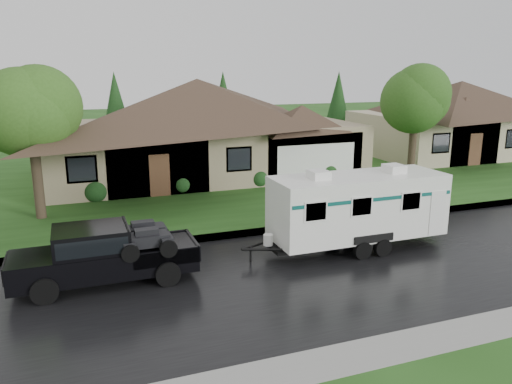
# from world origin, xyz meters

# --- Properties ---
(ground) EXTENTS (140.00, 140.00, 0.00)m
(ground) POSITION_xyz_m (0.00, 0.00, 0.00)
(ground) COLOR #214917
(ground) RESTS_ON ground
(road) EXTENTS (140.00, 8.00, 0.01)m
(road) POSITION_xyz_m (0.00, -2.00, 0.01)
(road) COLOR black
(road) RESTS_ON ground
(curb) EXTENTS (140.00, 0.50, 0.15)m
(curb) POSITION_xyz_m (0.00, 2.25, 0.07)
(curb) COLOR gray
(curb) RESTS_ON ground
(lawn) EXTENTS (140.00, 26.00, 0.15)m
(lawn) POSITION_xyz_m (0.00, 15.00, 0.07)
(lawn) COLOR #214917
(lawn) RESTS_ON ground
(house_main) EXTENTS (19.44, 10.80, 6.90)m
(house_main) POSITION_xyz_m (2.29, 13.84, 3.59)
(house_main) COLOR gray
(house_main) RESTS_ON lawn
(house_neighbor) EXTENTS (15.12, 9.72, 6.45)m
(house_neighbor) POSITION_xyz_m (22.27, 14.34, 3.32)
(house_neighbor) COLOR tan
(house_neighbor) RESTS_ON lawn
(tree_left_green) EXTENTS (3.74, 3.74, 6.19)m
(tree_left_green) POSITION_xyz_m (-6.64, 7.03, 4.44)
(tree_left_green) COLOR #382B1E
(tree_left_green) RESTS_ON lawn
(tree_right_green) EXTENTS (3.89, 3.89, 6.45)m
(tree_right_green) POSITION_xyz_m (13.43, 8.63, 4.62)
(tree_right_green) COLOR #382B1E
(tree_right_green) RESTS_ON lawn
(shrub_row) EXTENTS (13.60, 1.00, 1.00)m
(shrub_row) POSITION_xyz_m (2.00, 9.30, 0.65)
(shrub_row) COLOR #143814
(shrub_row) RESTS_ON lawn
(pickup_truck) EXTENTS (5.36, 2.04, 1.79)m
(pickup_truck) POSITION_xyz_m (-4.62, -0.47, 0.96)
(pickup_truck) COLOR black
(pickup_truck) RESTS_ON ground
(travel_trailer) EXTENTS (6.61, 2.32, 2.96)m
(travel_trailer) POSITION_xyz_m (4.18, -0.47, 1.57)
(travel_trailer) COLOR white
(travel_trailer) RESTS_ON ground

